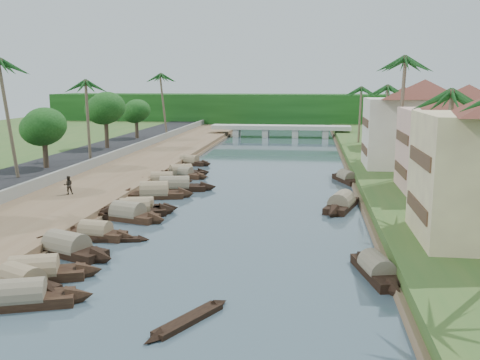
# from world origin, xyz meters

# --- Properties ---
(ground) EXTENTS (220.00, 220.00, 0.00)m
(ground) POSITION_xyz_m (0.00, 0.00, 0.00)
(ground) COLOR #3B4D58
(ground) RESTS_ON ground
(left_bank) EXTENTS (10.00, 180.00, 0.80)m
(left_bank) POSITION_xyz_m (-16.00, 20.00, 0.40)
(left_bank) COLOR brown
(left_bank) RESTS_ON ground
(right_bank) EXTENTS (16.00, 180.00, 1.20)m
(right_bank) POSITION_xyz_m (19.00, 20.00, 0.60)
(right_bank) COLOR #2F5522
(right_bank) RESTS_ON ground
(road) EXTENTS (8.00, 180.00, 1.40)m
(road) POSITION_xyz_m (-24.50, 20.00, 0.70)
(road) COLOR black
(road) RESTS_ON ground
(retaining_wall) EXTENTS (0.40, 180.00, 1.10)m
(retaining_wall) POSITION_xyz_m (-20.20, 20.00, 1.35)
(retaining_wall) COLOR gray
(retaining_wall) RESTS_ON left_bank
(treeline) EXTENTS (120.00, 14.00, 8.00)m
(treeline) POSITION_xyz_m (0.00, 100.00, 4.00)
(treeline) COLOR #123A10
(treeline) RESTS_ON ground
(bridge) EXTENTS (28.00, 4.00, 2.40)m
(bridge) POSITION_xyz_m (0.00, 72.00, 1.72)
(bridge) COLOR #ACADA2
(bridge) RESTS_ON ground
(building_mid) EXTENTS (14.11, 14.11, 9.70)m
(building_mid) POSITION_xyz_m (19.99, 14.00, 6.13)
(building_mid) COLOR #DAAB9A
(building_mid) RESTS_ON right_bank
(building_far) EXTENTS (15.59, 15.59, 10.20)m
(building_far) POSITION_xyz_m (18.99, 28.00, 6.38)
(building_far) COLOR silver
(building_far) RESTS_ON right_bank
(building_distant) EXTENTS (12.62, 12.62, 9.20)m
(building_distant) POSITION_xyz_m (19.99, 48.00, 5.88)
(building_distant) COLOR beige
(building_distant) RESTS_ON right_bank
(sampan_0) EXTENTS (7.51, 3.86, 1.99)m
(sampan_0) POSITION_xyz_m (-8.25, -13.02, 0.41)
(sampan_0) COLOR black
(sampan_0) RESTS_ON ground
(sampan_1) EXTENTS (6.60, 4.17, 2.00)m
(sampan_1) POSITION_xyz_m (-9.26, -11.02, 0.41)
(sampan_1) COLOR black
(sampan_1) RESTS_ON ground
(sampan_2) EXTENTS (7.81, 4.09, 2.06)m
(sampan_2) POSITION_xyz_m (-9.34, -9.50, 0.41)
(sampan_2) COLOR black
(sampan_2) RESTS_ON ground
(sampan_3) EXTENTS (8.12, 4.63, 2.18)m
(sampan_3) POSITION_xyz_m (-9.55, -4.91, 0.42)
(sampan_3) COLOR black
(sampan_3) RESTS_ON ground
(sampan_4) EXTENTS (6.34, 2.18, 1.83)m
(sampan_4) POSITION_xyz_m (-9.12, -1.21, 0.40)
(sampan_4) COLOR black
(sampan_4) RESTS_ON ground
(sampan_5) EXTENTS (7.26, 4.55, 2.29)m
(sampan_5) POSITION_xyz_m (-8.45, 5.47, 0.42)
(sampan_5) COLOR black
(sampan_5) RESTS_ON ground
(sampan_6) EXTENTS (7.46, 3.67, 2.19)m
(sampan_6) POSITION_xyz_m (-8.60, 4.21, 0.42)
(sampan_6) COLOR black
(sampan_6) RESTS_ON ground
(sampan_7) EXTENTS (6.89, 2.82, 1.85)m
(sampan_7) POSITION_xyz_m (-8.40, 6.83, 0.40)
(sampan_7) COLOR black
(sampan_7) RESTS_ON ground
(sampan_8) EXTENTS (8.14, 3.54, 2.43)m
(sampan_8) POSITION_xyz_m (-8.86, 12.69, 0.42)
(sampan_8) COLOR black
(sampan_8) RESTS_ON ground
(sampan_9) EXTENTS (9.05, 3.39, 2.24)m
(sampan_9) POSITION_xyz_m (-7.77, 16.34, 0.42)
(sampan_9) COLOR black
(sampan_9) RESTS_ON ground
(sampan_10) EXTENTS (7.12, 2.66, 1.96)m
(sampan_10) POSITION_xyz_m (-10.03, 19.54, 0.41)
(sampan_10) COLOR black
(sampan_10) RESTS_ON ground
(sampan_11) EXTENTS (7.22, 5.03, 2.13)m
(sampan_11) POSITION_xyz_m (-9.11, 24.51, 0.41)
(sampan_11) COLOR black
(sampan_11) RESTS_ON ground
(sampan_12) EXTENTS (7.27, 3.45, 1.78)m
(sampan_12) POSITION_xyz_m (-8.86, 23.95, 0.40)
(sampan_12) COLOR black
(sampan_12) RESTS_ON ground
(sampan_13) EXTENTS (6.83, 3.08, 1.89)m
(sampan_13) POSITION_xyz_m (-10.15, 33.50, 0.41)
(sampan_13) COLOR black
(sampan_13) RESTS_ON ground
(sampan_14) EXTENTS (3.00, 7.48, 1.84)m
(sampan_14) POSITION_xyz_m (10.05, -6.41, 0.40)
(sampan_14) COLOR black
(sampan_14) RESTS_ON ground
(sampan_15) EXTENTS (3.99, 8.41, 2.22)m
(sampan_15) POSITION_xyz_m (8.95, 10.46, 0.42)
(sampan_15) COLOR black
(sampan_15) RESTS_ON ground
(sampan_16) EXTENTS (3.72, 7.30, 1.83)m
(sampan_16) POSITION_xyz_m (10.24, 23.55, 0.40)
(sampan_16) COLOR black
(sampan_16) RESTS_ON ground
(canoe_0) EXTENTS (3.48, 5.49, 0.77)m
(canoe_0) POSITION_xyz_m (0.60, -13.70, 0.10)
(canoe_0) COLOR black
(canoe_0) RESTS_ON ground
(canoe_1) EXTENTS (4.53, 1.52, 0.72)m
(canoe_1) POSITION_xyz_m (-7.28, -1.68, 0.10)
(canoe_1) COLOR black
(canoe_1) RESTS_ON ground
(canoe_2) EXTENTS (4.63, 2.44, 0.69)m
(canoe_2) POSITION_xyz_m (-6.37, 17.54, 0.10)
(canoe_2) COLOR black
(canoe_2) RESTS_ON ground
(palm_1) EXTENTS (3.20, 3.20, 10.70)m
(palm_1) POSITION_xyz_m (16.00, 4.95, 10.14)
(palm_1) COLOR #71614B
(palm_1) RESTS_ON ground
(palm_2) EXTENTS (3.20, 3.20, 13.76)m
(palm_2) POSITION_xyz_m (15.00, 19.23, 13.08)
(palm_2) COLOR #71614B
(palm_2) RESTS_ON ground
(palm_3) EXTENTS (3.20, 3.20, 10.81)m
(palm_3) POSITION_xyz_m (16.00, 36.98, 10.24)
(palm_3) COLOR #71614B
(palm_3) RESTS_ON ground
(palm_5) EXTENTS (3.20, 3.20, 13.31)m
(palm_5) POSITION_xyz_m (-24.00, 14.10, 12.86)
(palm_5) COLOR #71614B
(palm_5) RESTS_ON ground
(palm_6) EXTENTS (3.20, 3.20, 11.27)m
(palm_6) POSITION_xyz_m (-22.00, 28.30, 10.89)
(palm_6) COLOR #71614B
(palm_6) RESTS_ON ground
(palm_7) EXTENTS (3.20, 3.20, 10.43)m
(palm_7) POSITION_xyz_m (14.00, 53.40, 9.88)
(palm_7) COLOR #71614B
(palm_7) RESTS_ON ground
(palm_8) EXTENTS (3.20, 3.20, 12.52)m
(palm_8) POSITION_xyz_m (-20.50, 59.28, 12.10)
(palm_8) COLOR #71614B
(palm_8) RESTS_ON ground
(tree_3) EXTENTS (4.81, 4.81, 6.64)m
(tree_3) POSITION_xyz_m (-24.00, 20.60, 5.99)
(tree_3) COLOR #4F3C2D
(tree_3) RESTS_ON ground
(tree_4) EXTENTS (5.33, 5.33, 8.05)m
(tree_4) POSITION_xyz_m (-24.00, 39.34, 7.17)
(tree_4) COLOR #4F3C2D
(tree_4) RESTS_ON ground
(tree_5) EXTENTS (4.44, 4.44, 6.49)m
(tree_5) POSITION_xyz_m (-24.00, 53.31, 5.98)
(tree_5) COLOR #4F3C2D
(tree_5) RESTS_ON ground
(tree_6) EXTENTS (4.75, 4.75, 6.66)m
(tree_6) POSITION_xyz_m (24.00, 30.33, 5.83)
(tree_6) COLOR #4F3C2D
(tree_6) RESTS_ON ground
(person_far) EXTENTS (1.05, 0.99, 1.72)m
(person_far) POSITION_xyz_m (-16.18, 9.61, 1.66)
(person_far) COLOR #322B23
(person_far) RESTS_ON left_bank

